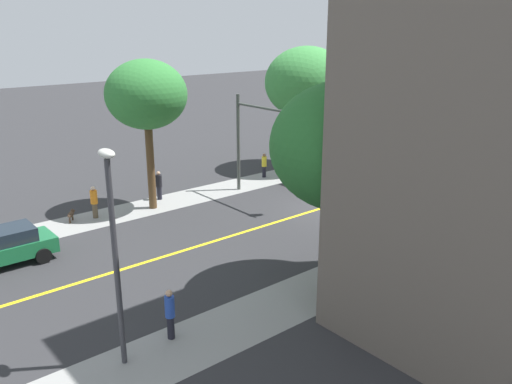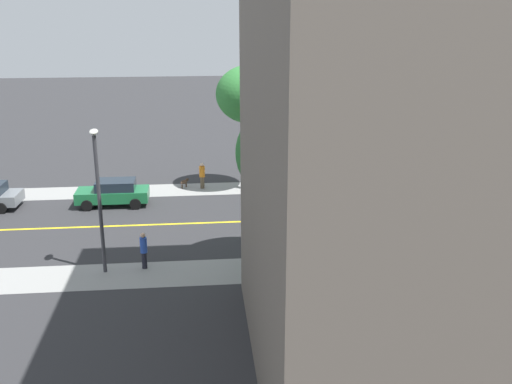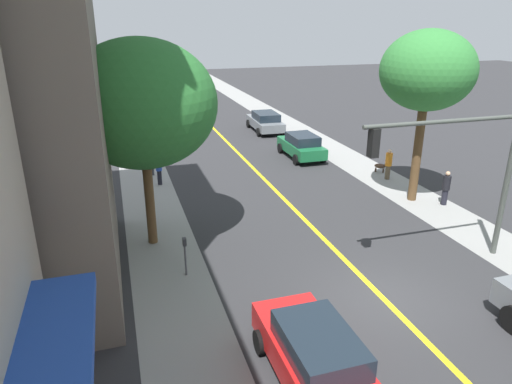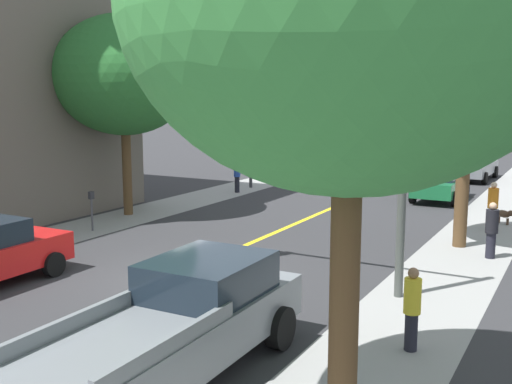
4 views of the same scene
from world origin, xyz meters
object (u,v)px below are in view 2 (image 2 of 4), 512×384
parking_meter (357,242)px  red_sedan_left_curb (463,223)px  street_tree_left_near (438,94)px  street_tree_left_far (250,95)px  street_lamp (98,186)px  green_sedan_right_curb (114,192)px  grey_pickup_truck (438,181)px  pedestrian_yellow_shirt (377,170)px  traffic_light_mast (348,136)px  small_dog (185,182)px  pedestrian_orange_shirt (202,175)px  street_tree_right_corner (300,153)px  fire_hydrant (493,245)px  pedestrian_black_shirt (264,172)px  pedestrian_blue_shirt (144,250)px

parking_meter → red_sedan_left_curb: size_ratio=0.31×
street_tree_left_near → street_tree_left_far: 12.15m
street_lamp → green_sedan_right_curb: street_lamp is taller
grey_pickup_truck → pedestrian_yellow_shirt: bearing=-47.1°
street_tree_left_near → red_sedan_left_curb: 11.52m
street_tree_left_near → pedestrian_yellow_shirt: street_tree_left_near is taller
traffic_light_mast → street_lamp: bearing=-54.7°
street_tree_left_near → red_sedan_left_curb: size_ratio=1.85×
pedestrian_yellow_shirt → small_dog: size_ratio=2.31×
red_sedan_left_curb → pedestrian_orange_shirt: 16.18m
small_dog → green_sedan_right_curb: bearing=167.1°
street_tree_right_corner → green_sedan_right_curb: size_ratio=1.85×
street_lamp → green_sedan_right_curb: size_ratio=1.54×
fire_hydrant → street_lamp: (-0.27, 17.87, 3.52)m
street_tree_right_corner → green_sedan_right_curb: street_tree_right_corner is taller
small_dog → pedestrian_orange_shirt: bearing=-64.7°
street_lamp → traffic_light_mast: bearing=-54.7°
fire_hydrant → red_sedan_left_curb: red_sedan_left_curb is taller
parking_meter → green_sedan_right_curb: bearing=52.8°
parking_meter → street_tree_left_far: bearing=18.4°
traffic_light_mast → pedestrian_orange_shirt: size_ratio=3.57×
street_tree_left_far → fire_hydrant: bearing=-137.1°
green_sedan_right_curb → pedestrian_yellow_shirt: (3.08, -16.64, 0.04)m
street_lamp → pedestrian_yellow_shirt: (12.24, -15.87, -3.10)m
street_tree_right_corner → small_dog: bearing=21.3°
traffic_light_mast → grey_pickup_truck: (-0.04, -5.78, -2.90)m
street_tree_left_near → pedestrian_black_shirt: 12.16m
fire_hydrant → pedestrian_black_shirt: pedestrian_black_shirt is taller
pedestrian_black_shirt → traffic_light_mast: bearing=144.5°
fire_hydrant → red_sedan_left_curb: bearing=19.9°
street_tree_left_near → pedestrian_orange_shirt: street_tree_left_near is taller
street_tree_right_corner → parking_meter: bearing=-73.6°
parking_meter → street_lamp: street_lamp is taller
street_lamp → pedestrian_black_shirt: size_ratio=3.91×
street_tree_right_corner → street_lamp: (0.78, 8.38, -1.41)m
green_sedan_right_curb → street_tree_right_corner: bearing=132.7°
traffic_light_mast → pedestrian_black_shirt: 6.41m
pedestrian_blue_shirt → street_tree_left_near: bearing=136.6°
fire_hydrant → small_dog: size_ratio=1.23×
green_sedan_right_curb → street_tree_left_far: bearing=-163.9°
pedestrian_orange_shirt → parking_meter: bearing=102.9°
street_tree_left_near → street_lamp: (-12.29, 19.54, -1.81)m
street_lamp → pedestrian_yellow_shirt: size_ratio=4.05×
street_tree_left_near → street_tree_right_corner: (-13.07, 11.15, -0.40)m
street_tree_left_near → traffic_light_mast: size_ratio=1.36×
fire_hydrant → grey_pickup_truck: size_ratio=0.14×
pedestrian_yellow_shirt → traffic_light_mast: bearing=88.1°
street_tree_right_corner → traffic_light_mast: size_ratio=1.28×
pedestrian_blue_shirt → pedestrian_black_shirt: bearing=164.0°
pedestrian_blue_shirt → parking_meter: bearing=101.6°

